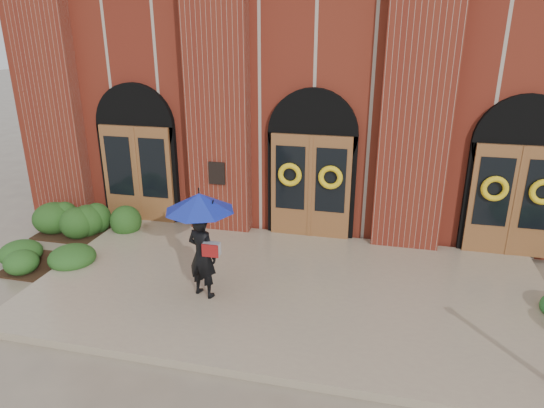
% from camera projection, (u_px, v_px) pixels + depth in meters
% --- Properties ---
extents(ground, '(90.00, 90.00, 0.00)m').
position_uv_depth(ground, '(286.00, 296.00, 9.51)').
color(ground, gray).
rests_on(ground, ground).
extents(landing, '(10.00, 5.30, 0.15)m').
position_uv_depth(landing, '(288.00, 289.00, 9.62)').
color(landing, gray).
rests_on(landing, ground).
extents(church_building, '(16.20, 12.53, 7.00)m').
position_uv_depth(church_building, '(341.00, 73.00, 16.32)').
color(church_building, maroon).
rests_on(church_building, ground).
extents(man_with_umbrella, '(1.61, 1.61, 2.05)m').
position_uv_depth(man_with_umbrella, '(201.00, 225.00, 8.79)').
color(man_with_umbrella, black).
rests_on(man_with_umbrella, landing).
extents(hedge_wall_left, '(2.86, 1.14, 0.73)m').
position_uv_depth(hedge_wall_left, '(99.00, 222.00, 12.16)').
color(hedge_wall_left, '#204517').
rests_on(hedge_wall_left, ground).
extents(hedge_front_left, '(1.35, 1.16, 0.48)m').
position_uv_depth(hedge_front_left, '(43.00, 257.00, 10.60)').
color(hedge_front_left, '#214A19').
rests_on(hedge_front_left, ground).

